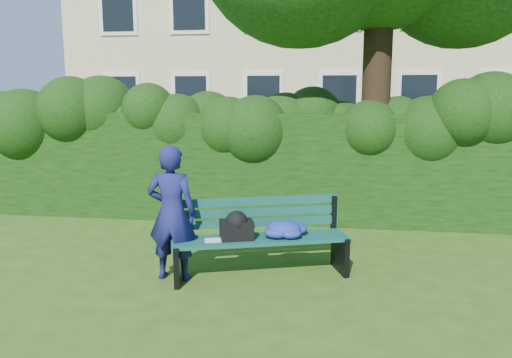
# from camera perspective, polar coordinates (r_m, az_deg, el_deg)

# --- Properties ---
(ground) EXTENTS (80.00, 80.00, 0.00)m
(ground) POSITION_cam_1_polar(r_m,az_deg,el_deg) (6.54, -0.81, -9.12)
(ground) COLOR #345714
(ground) RESTS_ON ground
(hedge) EXTENTS (10.00, 1.00, 1.80)m
(hedge) POSITION_cam_1_polar(r_m,az_deg,el_deg) (8.45, 1.65, 1.48)
(hedge) COLOR black
(hedge) RESTS_ON ground
(park_bench) EXTENTS (2.11, 1.19, 0.89)m
(park_bench) POSITION_cam_1_polar(r_m,az_deg,el_deg) (5.85, 0.70, -6.30)
(park_bench) COLOR #0D433C
(park_bench) RESTS_ON ground
(man_reading) EXTENTS (0.57, 0.37, 1.55)m
(man_reading) POSITION_cam_1_polar(r_m,az_deg,el_deg) (5.75, -9.60, -3.85)
(man_reading) COLOR navy
(man_reading) RESTS_ON ground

